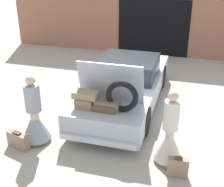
# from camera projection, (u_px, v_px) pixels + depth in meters

# --- Properties ---
(ground_plane) EXTENTS (40.00, 40.00, 0.00)m
(ground_plane) POSITION_uv_depth(u_px,v_px,m) (125.00, 104.00, 8.68)
(ground_plane) COLOR #ADA89E
(garage_wall_back) EXTENTS (12.00, 0.14, 2.80)m
(garage_wall_back) POSITION_uv_depth(u_px,v_px,m) (154.00, 20.00, 12.16)
(garage_wall_back) COLOR #9E664C
(garage_wall_back) RESTS_ON ground_plane
(car) EXTENTS (1.81, 4.78, 1.69)m
(car) POSITION_uv_depth(u_px,v_px,m) (125.00, 85.00, 8.43)
(car) COLOR #B2B7C6
(car) RESTS_ON ground_plane
(person_left) EXTENTS (0.65, 0.65, 1.56)m
(person_left) POSITION_uv_depth(u_px,v_px,m) (35.00, 119.00, 6.79)
(person_left) COLOR beige
(person_left) RESTS_ON ground_plane
(person_right) EXTENTS (0.57, 0.57, 1.56)m
(person_right) POSITION_uv_depth(u_px,v_px,m) (169.00, 138.00, 6.10)
(person_right) COLOR beige
(person_right) RESTS_ON ground_plane
(suitcase_beside_left_person) EXTENTS (0.56, 0.30, 0.39)m
(suitcase_beside_left_person) POSITION_uv_depth(u_px,v_px,m) (18.00, 140.00, 6.69)
(suitcase_beside_left_person) COLOR #8C7259
(suitcase_beside_left_person) RESTS_ON ground_plane
(suitcase_beside_right_person) EXTENTS (0.40, 0.18, 0.43)m
(suitcase_beside_right_person) POSITION_uv_depth(u_px,v_px,m) (178.00, 167.00, 5.83)
(suitcase_beside_right_person) COLOR #8C7259
(suitcase_beside_right_person) RESTS_ON ground_plane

